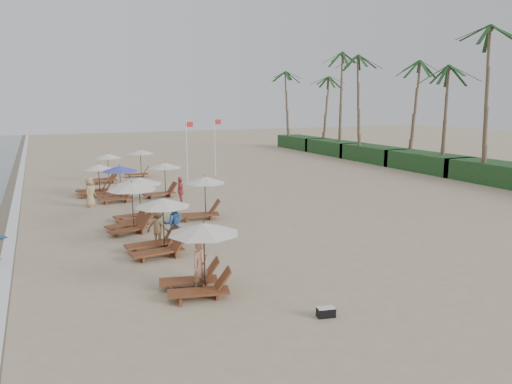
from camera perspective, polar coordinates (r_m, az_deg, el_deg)
name	(u,v)px	position (r m, az deg, el deg)	size (l,w,h in m)	color
ground	(286,243)	(21.64, 3.51, -6.02)	(160.00, 160.00, 0.00)	tan
foam_line	(13,219)	(29.00, -26.69, -2.81)	(0.50, 140.00, 0.02)	white
shrub_hedge	(427,162)	(45.96, 19.57, 3.33)	(3.20, 53.00, 1.60)	#193D1C
palm_row	(426,58)	(46.37, 19.41, 14.70)	(7.00, 52.00, 12.30)	brown
lounger_station_0	(198,258)	(15.97, -6.89, -7.75)	(2.68, 2.36, 2.34)	brown
lounger_station_1	(157,229)	(20.24, -11.60, -4.24)	(2.75, 2.28, 2.33)	brown
lounger_station_2	(129,205)	(23.88, -14.79, -1.54)	(2.59, 2.39, 2.40)	brown
lounger_station_3	(136,199)	(25.72, -13.97, -0.76)	(2.60, 2.36, 2.34)	brown
lounger_station_4	(116,184)	(31.51, -16.15, 0.93)	(2.65, 2.30, 2.23)	brown
lounger_station_5	(95,182)	(33.78, -18.49, 1.16)	(2.62, 2.26, 2.09)	brown
lounger_station_6	(105,168)	(38.89, -17.33, 2.71)	(2.41, 2.10, 2.23)	brown
inland_station_0	(201,195)	(25.87, -6.45, -0.39)	(2.90, 2.24, 2.22)	brown
inland_station_1	(162,177)	(32.17, -11.01, 1.76)	(2.79, 2.24, 2.22)	brown
inland_station_2	(139,160)	(41.24, -13.67, 3.70)	(2.68, 2.24, 2.22)	brown
beachgoer_near	(201,265)	(16.29, -6.56, -8.60)	(0.62, 0.41, 1.71)	tan
beachgoer_mid_a	(173,224)	(21.49, -9.71, -3.68)	(0.91, 0.71, 1.87)	#35629F
beachgoer_mid_b	(158,227)	(21.44, -11.49, -4.09)	(1.07, 0.62, 1.66)	brown
beachgoer_far_a	(180,191)	(29.54, -8.92, 0.12)	(1.01, 0.42, 1.72)	#D15853
beachgoer_far_b	(90,192)	(30.23, -18.97, 0.00)	(0.88, 0.57, 1.81)	tan
duffel_bag	(326,312)	(14.70, 8.25, -13.83)	(0.58, 0.37, 0.30)	black
flag_pole_near	(187,147)	(38.03, -8.14, 5.24)	(0.60, 0.08, 4.82)	silver
flag_pole_far	(215,143)	(40.82, -4.84, 5.73)	(0.60, 0.08, 4.89)	silver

